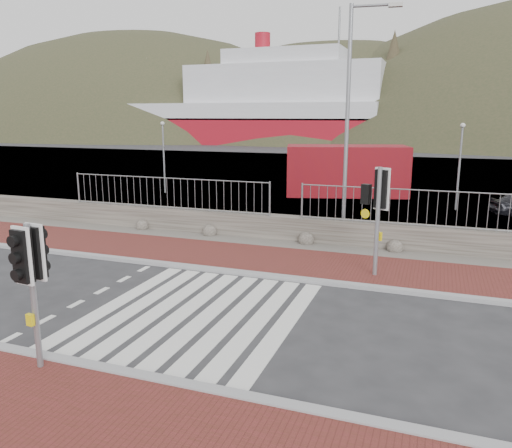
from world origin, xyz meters
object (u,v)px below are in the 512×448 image
at_px(streetlight, 351,112).
at_px(shipping_container, 346,170).
at_px(traffic_signal_far, 377,198).
at_px(ferry, 247,110).
at_px(traffic_signal_near, 31,267).

xyz_separation_m(streetlight, shipping_container, (-1.90, 10.61, -3.17)).
height_order(traffic_signal_far, shipping_container, traffic_signal_far).
xyz_separation_m(ferry, traffic_signal_far, (28.16, -63.83, -3.11)).
height_order(streetlight, shipping_container, streetlight).
bearing_deg(traffic_signal_near, traffic_signal_far, 62.43).
bearing_deg(traffic_signal_far, traffic_signal_near, 78.64).
bearing_deg(traffic_signal_far, shipping_container, -54.69).
relative_size(ferry, traffic_signal_far, 16.07).
bearing_deg(streetlight, traffic_signal_near, -112.59).
bearing_deg(ferry, traffic_signal_far, -66.19).
xyz_separation_m(traffic_signal_far, streetlight, (-1.45, 4.04, 2.32)).
relative_size(ferry, streetlight, 6.16).
height_order(ferry, traffic_signal_near, ferry).
bearing_deg(shipping_container, traffic_signal_near, -109.35).
distance_m(traffic_signal_far, shipping_container, 15.06).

